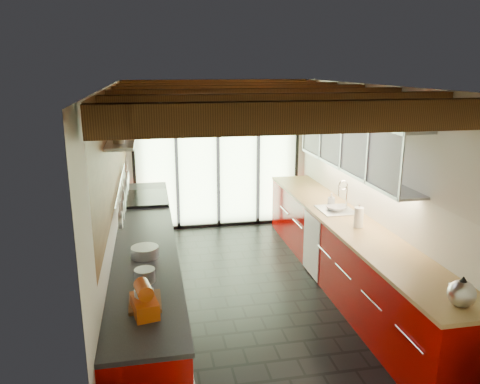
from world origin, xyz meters
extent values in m
plane|color=black|center=(0.00, 0.00, 0.00)|extent=(5.50, 5.50, 0.00)
plane|color=silver|center=(0.00, 2.75, 1.30)|extent=(3.20, 0.00, 3.20)
plane|color=silver|center=(0.00, -2.75, 1.30)|extent=(3.20, 0.00, 3.20)
plane|color=silver|center=(-1.60, 0.00, 1.30)|extent=(0.00, 5.50, 5.50)
plane|color=silver|center=(1.60, 0.00, 1.30)|extent=(0.00, 5.50, 5.50)
plane|color=#472814|center=(0.00, 0.00, 2.60)|extent=(5.50, 5.50, 0.00)
cube|color=#593316|center=(0.00, -2.25, 2.48)|extent=(3.14, 0.14, 0.22)
cube|color=#593316|center=(0.00, -1.35, 2.48)|extent=(3.14, 0.14, 0.22)
cube|color=#593316|center=(0.00, -0.45, 2.48)|extent=(3.14, 0.14, 0.22)
cube|color=#593316|center=(0.00, 0.45, 2.48)|extent=(3.14, 0.14, 0.22)
cube|color=#593316|center=(0.00, 1.35, 2.48)|extent=(3.14, 0.14, 0.22)
cube|color=#593316|center=(0.00, 2.25, 2.48)|extent=(3.14, 0.14, 0.22)
cube|color=brown|center=(0.00, 2.71, 2.35)|extent=(3.14, 0.06, 0.50)
plane|color=brown|center=(-1.57, 0.20, 1.98)|extent=(0.00, 4.90, 4.90)
plane|color=#C6EAAD|center=(0.00, 2.73, 1.08)|extent=(2.90, 0.00, 2.90)
cube|color=black|center=(-1.45, 2.72, 1.07)|extent=(0.05, 0.04, 2.15)
cube|color=black|center=(1.45, 2.72, 1.07)|extent=(0.05, 0.04, 2.15)
cube|color=black|center=(0.00, 2.69, 1.07)|extent=(0.06, 0.05, 2.15)
cube|color=black|center=(0.00, 2.69, 2.15)|extent=(2.90, 0.05, 0.06)
cylinder|color=#B7100E|center=(0.00, 2.67, 2.35)|extent=(0.34, 0.04, 0.34)
cylinder|color=beige|center=(0.00, 2.65, 2.35)|extent=(0.28, 0.02, 0.28)
cube|color=#970400|center=(-1.28, 0.00, 0.44)|extent=(0.65, 5.00, 0.88)
cube|color=black|center=(-1.28, 0.00, 0.90)|extent=(0.68, 5.00, 0.04)
cube|color=silver|center=(-1.28, 1.45, 0.44)|extent=(0.66, 0.90, 0.90)
cube|color=black|center=(-1.28, 1.45, 0.93)|extent=(0.65, 0.90, 0.06)
cube|color=#970400|center=(1.28, 0.00, 0.44)|extent=(0.65, 5.00, 0.88)
cube|color=tan|center=(1.28, 0.00, 0.90)|extent=(0.68, 5.00, 0.04)
cube|color=white|center=(0.95, 0.40, 0.44)|extent=(0.02, 0.60, 0.84)
cube|color=silver|center=(1.28, 0.40, 0.93)|extent=(0.45, 0.52, 0.02)
cylinder|color=silver|center=(1.42, 0.40, 1.10)|extent=(0.02, 0.02, 0.34)
torus|color=silver|center=(1.36, 0.40, 1.27)|extent=(0.14, 0.02, 0.14)
plane|color=silver|center=(1.26, 0.30, 1.85)|extent=(0.00, 3.00, 3.00)
cube|color=#9EA0A5|center=(1.43, 0.30, 1.51)|extent=(0.34, 3.00, 0.03)
cube|color=#9EA0A5|center=(1.43, 0.30, 2.19)|extent=(0.34, 3.00, 0.03)
cylinder|color=silver|center=(-1.54, 0.30, 1.47)|extent=(0.02, 2.20, 0.02)
cube|color=silver|center=(-1.45, 0.20, 2.10)|extent=(0.28, 2.60, 0.03)
cylinder|color=silver|center=(-1.50, -0.60, 1.29)|extent=(0.04, 0.18, 0.18)
cylinder|color=silver|center=(-1.50, -0.25, 1.29)|extent=(0.04, 0.22, 0.22)
cylinder|color=silver|center=(-1.50, 0.10, 1.29)|extent=(0.04, 0.26, 0.26)
cylinder|color=silver|center=(-1.50, 0.45, 1.29)|extent=(0.04, 0.18, 0.18)
cylinder|color=silver|center=(-1.50, 0.80, 1.29)|extent=(0.04, 0.22, 0.22)
cylinder|color=silver|center=(-1.50, 1.10, 1.29)|extent=(0.04, 0.26, 0.26)
cylinder|color=silver|center=(-1.50, 1.35, 1.29)|extent=(0.04, 0.18, 0.18)
cube|color=#CA4910|center=(-1.27, -1.90, 0.99)|extent=(0.24, 0.34, 0.13)
cylinder|color=#CA4910|center=(-1.27, -1.92, 1.14)|extent=(0.16, 0.22, 0.12)
cylinder|color=silver|center=(-1.27, -1.84, 1.03)|extent=(0.18, 0.18, 0.13)
cylinder|color=silver|center=(-1.27, -1.31, 0.98)|extent=(0.22, 0.22, 0.12)
cylinder|color=silver|center=(-1.27, -0.73, 0.97)|extent=(0.36, 0.36, 0.11)
cube|color=brown|center=(-1.27, -1.73, 0.94)|extent=(0.27, 0.37, 0.03)
sphere|color=silver|center=(1.27, -2.25, 1.03)|extent=(0.24, 0.24, 0.23)
cone|color=black|center=(1.27, -2.25, 1.16)|extent=(0.09, 0.09, 0.06)
cylinder|color=silver|center=(1.27, -2.13, 1.04)|extent=(0.03, 0.09, 0.05)
cylinder|color=white|center=(1.27, -0.30, 1.04)|extent=(0.13, 0.13, 0.25)
cylinder|color=silver|center=(1.27, -0.30, 1.20)|extent=(0.03, 0.03, 0.05)
imported|color=silver|center=(1.27, 0.57, 1.02)|extent=(0.11, 0.12, 0.20)
imported|color=silver|center=(1.27, 0.40, 0.95)|extent=(0.30, 0.30, 0.06)
camera|label=1|loc=(-1.17, -5.30, 2.81)|focal=35.00mm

